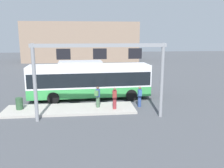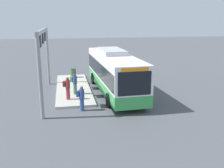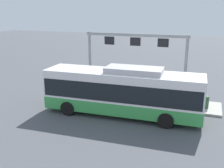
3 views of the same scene
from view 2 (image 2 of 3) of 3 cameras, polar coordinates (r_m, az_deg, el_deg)
ground_plane at (r=21.21m, az=0.42°, el=-1.78°), size 120.00×120.00×0.00m
platform_curb at (r=22.37m, az=-8.65°, el=-0.87°), size 10.00×2.80×0.16m
bus_main at (r=20.78m, az=0.43°, el=3.03°), size 10.88×3.03×3.46m
person_boarding at (r=18.82m, az=-9.91°, el=-0.78°), size 0.37×0.55×1.67m
person_waiting_near at (r=16.84m, az=-6.86°, el=-3.05°), size 0.37×0.55×1.67m
person_waiting_mid at (r=20.05m, az=-8.34°, el=0.22°), size 0.51×0.60×1.67m
platform_sign_gantry at (r=19.53m, az=-14.99°, el=7.53°), size 8.96×0.24×5.20m
trash_bin at (r=25.95m, az=-8.61°, el=2.46°), size 0.52×0.52×0.90m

